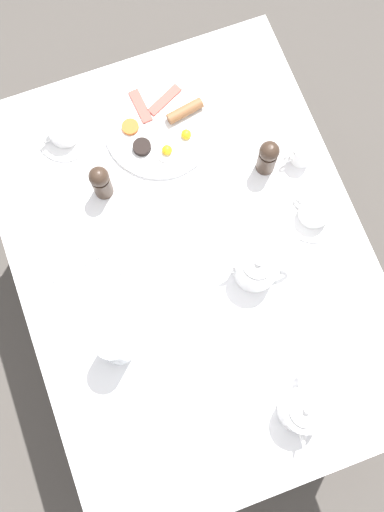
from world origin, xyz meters
The scene contains 16 objects.
ground_plane centered at (0.00, 0.00, 0.00)m, with size 8.00×8.00×0.00m, color #4C4742.
table centered at (0.00, 0.00, 0.67)m, with size 0.89×1.20×0.74m.
breakfast_plate centered at (-0.05, -0.37, 0.75)m, with size 0.30×0.30×0.04m.
teapot_near centered at (-0.11, 0.44, 0.79)m, with size 0.11×0.18×0.12m.
teapot_far centered at (-0.14, 0.09, 0.79)m, with size 0.19×0.11×0.12m.
teacup_with_saucer_left centered at (0.20, -0.44, 0.77)m, with size 0.15×0.15×0.06m.
teacup_with_saucer_right centered at (-0.33, 0.00, 0.76)m, with size 0.15×0.15×0.06m.
water_glass_tall centered at (0.25, 0.15, 0.82)m, with size 0.08×0.08×0.16m.
creamer_jug centered at (-0.36, -0.16, 0.77)m, with size 0.08×0.06×0.07m.
pepper_grinder centered at (0.15, -0.25, 0.81)m, with size 0.05×0.05×0.13m.
salt_grinder centered at (-0.27, -0.17, 0.81)m, with size 0.05×0.05×0.13m.
napkin_folded centered at (0.29, -0.12, 0.74)m, with size 0.15×0.11×0.01m.
fork_by_plate centered at (0.30, 0.38, 0.74)m, with size 0.15×0.10×0.00m.
knife_by_plate centered at (0.08, 0.26, 0.74)m, with size 0.07×0.20×0.00m.
spoon_for_tea centered at (-0.32, -0.37, 0.74)m, with size 0.14×0.03×0.00m.
fork_spare centered at (0.11, 0.01, 0.74)m, with size 0.16×0.09×0.00m.
Camera 1 is at (0.13, 0.35, 2.22)m, focal length 42.00 mm.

